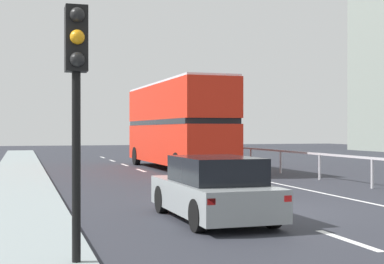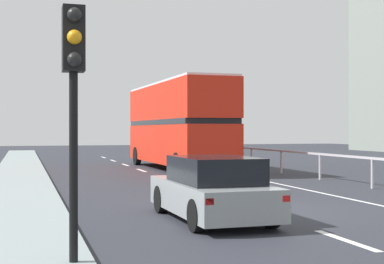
{
  "view_description": "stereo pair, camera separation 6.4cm",
  "coord_description": "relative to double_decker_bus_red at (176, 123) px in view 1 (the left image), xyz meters",
  "views": [
    {
      "loc": [
        -5.53,
        -12.79,
        1.96
      ],
      "look_at": [
        0.16,
        6.27,
        1.88
      ],
      "focal_mm": 53.66,
      "sensor_mm": 36.0,
      "label": 1
    },
    {
      "loc": [
        -5.47,
        -12.81,
        1.96
      ],
      "look_at": [
        0.16,
        6.27,
        1.88
      ],
      "focal_mm": 53.66,
      "sensor_mm": 36.0,
      "label": 2
    }
  ],
  "objects": [
    {
      "name": "bridge_side_railing",
      "position": [
        3.86,
        -5.49,
        -1.42
      ],
      "size": [
        0.1,
        42.0,
        1.05
      ],
      "color": "#BAB8BE",
      "rests_on": "ground"
    },
    {
      "name": "ground_plane",
      "position": [
        -1.81,
        -14.49,
        -2.32
      ],
      "size": [
        73.25,
        120.0,
        0.1
      ],
      "primitive_type": "cube",
      "color": "#2A2B33"
    },
    {
      "name": "near_sidewalk_kerb",
      "position": [
        -7.4,
        -14.49,
        -2.2
      ],
      "size": [
        2.15,
        80.0,
        0.14
      ],
      "primitive_type": "cube",
      "color": "gray",
      "rests_on": "ground"
    },
    {
      "name": "traffic_signal_pole",
      "position": [
        -6.62,
        -19.32,
        0.5
      ],
      "size": [
        0.3,
        0.42,
        3.51
      ],
      "color": "black",
      "rests_on": "near_sidewalk_kerb"
    },
    {
      "name": "hatchback_car_near",
      "position": [
        -3.35,
        -15.55,
        -1.61
      ],
      "size": [
        1.84,
        4.13,
        1.38
      ],
      "rotation": [
        0.0,
        0.0,
        0.02
      ],
      "color": "gray",
      "rests_on": "ground"
    },
    {
      "name": "lane_paint_markings",
      "position": [
        0.32,
        -6.04,
        -2.27
      ],
      "size": [
        3.52,
        46.0,
        0.01
      ],
      "color": "silver",
      "rests_on": "ground"
    },
    {
      "name": "double_decker_bus_red",
      "position": [
        0.0,
        0.0,
        0.0
      ],
      "size": [
        2.69,
        11.21,
        4.24
      ],
      "rotation": [
        0.0,
        0.0,
        0.02
      ],
      "color": "red",
      "rests_on": "ground"
    }
  ]
}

